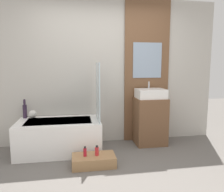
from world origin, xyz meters
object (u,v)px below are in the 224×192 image
at_px(sink, 151,94).
at_px(vase_tall_dark, 25,110).
at_px(bathtub, 59,136).
at_px(vase_round_light, 33,114).
at_px(bottle_soap_secondary, 97,151).
at_px(wooden_step_bench, 94,161).
at_px(bottle_soap_primary, 85,152).

height_order(sink, vase_tall_dark, sink).
height_order(bathtub, vase_tall_dark, vase_tall_dark).
relative_size(vase_round_light, bottle_soap_secondary, 0.94).
bearing_deg(wooden_step_bench, sink, 33.92).
bearing_deg(vase_round_light, bottle_soap_secondary, -40.38).
distance_m(bathtub, bottle_soap_secondary, 0.82).
distance_m(bathtub, wooden_step_bench, 0.81).
relative_size(bathtub, wooden_step_bench, 2.18).
bearing_deg(vase_round_light, bathtub, -28.97).
height_order(vase_round_light, bottle_soap_primary, vase_round_light).
xyz_separation_m(bottle_soap_primary, bottle_soap_secondary, (0.17, 0.00, 0.00)).
xyz_separation_m(sink, bottle_soap_secondary, (-1.04, -0.73, -0.70)).
bearing_deg(sink, bottle_soap_secondary, -144.93).
bearing_deg(bottle_soap_secondary, vase_tall_dark, 141.98).
relative_size(bathtub, sink, 2.66).
xyz_separation_m(wooden_step_bench, bottle_soap_primary, (-0.12, 0.00, 0.14)).
relative_size(wooden_step_bench, sink, 1.22).
bearing_deg(sink, vase_tall_dark, 175.82).
xyz_separation_m(sink, vase_tall_dark, (-2.17, 0.16, -0.26)).
height_order(sink, bottle_soap_primary, sink).
height_order(vase_tall_dark, bottle_soap_secondary, vase_tall_dark).
relative_size(bathtub, vase_round_light, 9.77).
relative_size(wooden_step_bench, vase_tall_dark, 1.90).
bearing_deg(bottle_soap_primary, vase_round_light, 134.41).
distance_m(bathtub, bottle_soap_primary, 0.72).
xyz_separation_m(wooden_step_bench, vase_tall_dark, (-1.09, 0.89, 0.58)).
bearing_deg(sink, bathtub, -175.58).
relative_size(bottle_soap_primary, bottle_soap_secondary, 0.98).
distance_m(sink, bottle_soap_primary, 1.58).
relative_size(sink, vase_tall_dark, 1.55).
distance_m(vase_tall_dark, bottle_soap_primary, 1.39).
height_order(wooden_step_bench, bottle_soap_primary, bottle_soap_primary).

